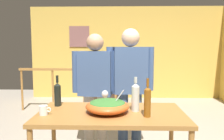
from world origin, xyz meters
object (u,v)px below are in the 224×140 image
serving_table (111,119)px  wine_bottle_amber (147,101)px  wine_bottle_clear (135,97)px  framed_picture (79,37)px  person_standing_left (95,84)px  wine_glass (105,95)px  mug_white (44,110)px  stair_railing (106,83)px  person_standing_right (130,81)px  wine_bottle_dark (58,94)px  tv_console (110,92)px  salad_bowl (107,105)px  flat_screen_tv (110,74)px

serving_table → wine_bottle_amber: size_ratio=4.02×
wine_bottle_amber → wine_bottle_clear: bearing=118.2°
framed_picture → person_standing_left: framed_picture is taller
serving_table → wine_bottle_amber: 0.43m
wine_glass → mug_white: bearing=-143.4°
stair_railing → wine_glass: 2.37m
wine_bottle_amber → mug_white: bearing=178.3°
wine_glass → person_standing_right: bearing=48.0°
framed_picture → wine_glass: size_ratio=3.53×
framed_picture → wine_bottle_dark: 3.84m
tv_console → person_standing_right: bearing=-83.1°
framed_picture → wine_bottle_clear: 4.18m
mug_white → person_standing_left: person_standing_left is taller
mug_white → salad_bowl: bearing=8.6°
framed_picture → wine_bottle_amber: (1.35, -4.10, -0.78)m
flat_screen_tv → salad_bowl: (0.10, -3.65, 0.14)m
serving_table → person_standing_right: size_ratio=0.89×
wine_glass → person_standing_left: (-0.15, 0.34, 0.06)m
framed_picture → salad_bowl: framed_picture is taller
mug_white → wine_bottle_clear: bearing=9.7°
person_standing_left → person_standing_right: (0.45, -0.00, 0.04)m
wine_bottle_amber → wine_bottle_dark: 1.01m
flat_screen_tv → mug_white: bearing=-97.8°
stair_railing → flat_screen_tv: 0.97m
stair_railing → wine_bottle_dark: 2.50m
flat_screen_tv → mug_white: flat_screen_tv is taller
salad_bowl → wine_bottle_amber: (0.38, -0.12, 0.08)m
framed_picture → tv_console: (0.86, -0.29, -1.48)m
tv_console → mug_white: 3.86m
wine_bottle_dark → person_standing_right: person_standing_right is taller
flat_screen_tv → wine_glass: bearing=-89.0°
salad_bowl → person_standing_right: (0.26, 0.67, 0.14)m
serving_table → wine_bottle_amber: bearing=-21.9°
flat_screen_tv → mug_white: (-0.51, -3.75, 0.12)m
framed_picture → salad_bowl: size_ratio=1.30×
framed_picture → wine_bottle_dark: (0.40, -3.74, -0.79)m
tv_console → wine_bottle_dark: size_ratio=2.62×
stair_railing → person_standing_right: bearing=-78.1°
wine_glass → person_standing_left: size_ratio=0.10×
stair_railing → salad_bowl: bearing=-86.5°
stair_railing → tv_console: (0.06, 1.00, -0.41)m
wine_glass → wine_bottle_amber: bearing=-46.8°
serving_table → mug_white: size_ratio=12.68×
tv_console → wine_glass: (0.06, -3.35, 0.66)m
wine_bottle_amber → wine_bottle_dark: bearing=159.2°
wine_bottle_clear → mug_white: (-0.90, -0.15, -0.10)m
stair_railing → salad_bowl: size_ratio=6.65×
wine_glass → wine_bottle_amber: wine_bottle_amber is taller
serving_table → mug_white: mug_white is taller
serving_table → wine_bottle_clear: size_ratio=4.18×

